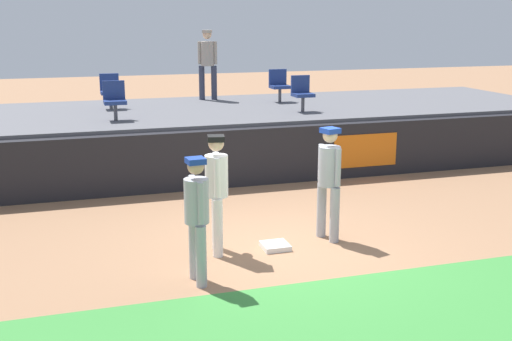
# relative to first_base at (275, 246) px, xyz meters

# --- Properties ---
(ground_plane) EXTENTS (60.00, 60.00, 0.00)m
(ground_plane) POSITION_rel_first_base_xyz_m (0.28, -0.03, -0.04)
(ground_plane) COLOR #936B4C
(grass_foreground_strip) EXTENTS (18.00, 2.80, 0.01)m
(grass_foreground_strip) POSITION_rel_first_base_xyz_m (0.28, -2.72, -0.04)
(grass_foreground_strip) COLOR #388438
(grass_foreground_strip) RESTS_ON ground_plane
(first_base) EXTENTS (0.40, 0.40, 0.08)m
(first_base) POSITION_rel_first_base_xyz_m (0.00, 0.00, 0.00)
(first_base) COLOR white
(first_base) RESTS_ON ground_plane
(player_fielder_home) EXTENTS (0.42, 0.54, 1.79)m
(player_fielder_home) POSITION_rel_first_base_xyz_m (-0.88, 0.11, 1.00)
(player_fielder_home) COLOR white
(player_fielder_home) RESTS_ON ground_plane
(player_runner_visitor) EXTENTS (0.35, 0.48, 1.71)m
(player_runner_visitor) POSITION_rel_first_base_xyz_m (-1.39, -0.89, 0.95)
(player_runner_visitor) COLOR #9EA3AD
(player_runner_visitor) RESTS_ON ground_plane
(player_coach_visitor) EXTENTS (0.42, 0.49, 1.80)m
(player_coach_visitor) POSITION_rel_first_base_xyz_m (0.94, 0.16, 1.00)
(player_coach_visitor) COLOR #9EA3AD
(player_coach_visitor) RESTS_ON ground_plane
(field_wall) EXTENTS (18.00, 0.26, 1.21)m
(field_wall) POSITION_rel_first_base_xyz_m (0.29, 3.73, 0.56)
(field_wall) COLOR black
(field_wall) RESTS_ON ground_plane
(bleacher_platform) EXTENTS (18.00, 4.80, 1.28)m
(bleacher_platform) POSITION_rel_first_base_xyz_m (0.28, 6.30, 0.60)
(bleacher_platform) COLOR #59595E
(bleacher_platform) RESTS_ON ground_plane
(seat_front_right) EXTENTS (0.45, 0.44, 0.84)m
(seat_front_right) POSITION_rel_first_base_xyz_m (2.41, 5.17, 1.71)
(seat_front_right) COLOR #4C4C51
(seat_front_right) RESTS_ON bleacher_platform
(seat_back_left) EXTENTS (0.45, 0.44, 0.84)m
(seat_back_left) POSITION_rel_first_base_xyz_m (-1.84, 6.97, 1.71)
(seat_back_left) COLOR #4C4C51
(seat_back_left) RESTS_ON bleacher_platform
(seat_back_right) EXTENTS (0.48, 0.44, 0.84)m
(seat_back_right) POSITION_rel_first_base_xyz_m (2.47, 6.97, 1.72)
(seat_back_right) COLOR #4C4C51
(seat_back_right) RESTS_ON bleacher_platform
(seat_front_left) EXTENTS (0.47, 0.44, 0.84)m
(seat_front_left) POSITION_rel_first_base_xyz_m (-1.89, 5.17, 1.71)
(seat_front_left) COLOR #4C4C51
(seat_front_left) RESTS_ON bleacher_platform
(spectator_hooded) EXTENTS (0.49, 0.44, 1.83)m
(spectator_hooded) POSITION_rel_first_base_xyz_m (0.80, 7.96, 2.31)
(spectator_hooded) COLOR #33384C
(spectator_hooded) RESTS_ON bleacher_platform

